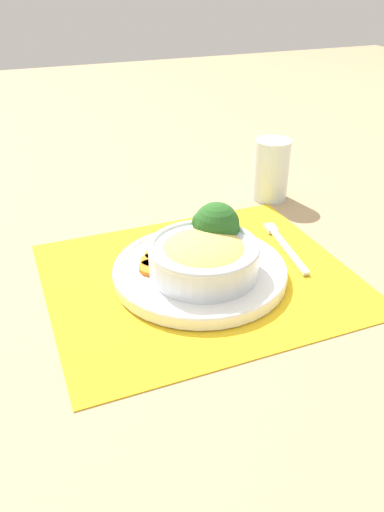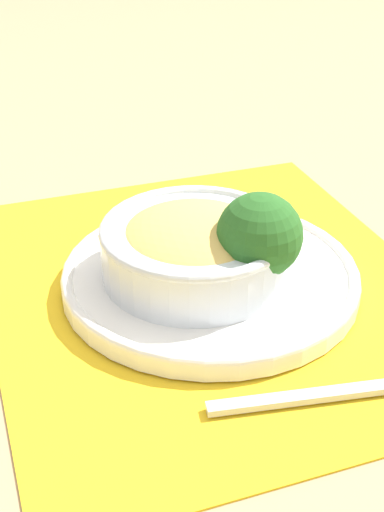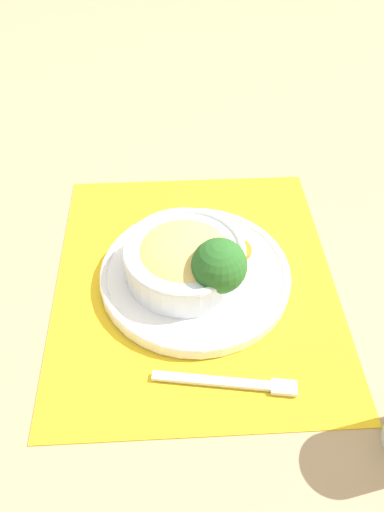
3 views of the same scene
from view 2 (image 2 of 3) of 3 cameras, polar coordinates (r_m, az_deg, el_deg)
ground_plane at (r=0.69m, az=1.46°, el=-2.60°), size 4.00×4.00×0.00m
placemat at (r=0.69m, az=1.46°, el=-2.46°), size 0.49×0.42×0.00m
plate at (r=0.68m, az=1.47°, el=-1.53°), size 0.28×0.28×0.02m
bowl at (r=0.66m, az=0.28°, el=0.77°), size 0.18×0.18×0.06m
broccoli_floret at (r=0.63m, az=5.42°, el=1.67°), size 0.08×0.08×0.09m
carrot_slice_near at (r=0.73m, az=5.40°, el=1.48°), size 0.04×0.04×0.01m
carrot_slice_middle at (r=0.74m, az=4.08°, el=1.91°), size 0.04×0.04×0.01m
carrot_slice_far at (r=0.74m, az=2.62°, el=2.16°), size 0.04×0.04×0.01m
carrot_slice_extra at (r=0.74m, az=1.11°, el=2.22°), size 0.04×0.04×0.01m
fork at (r=0.58m, az=12.19°, el=-10.57°), size 0.04×0.18×0.01m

